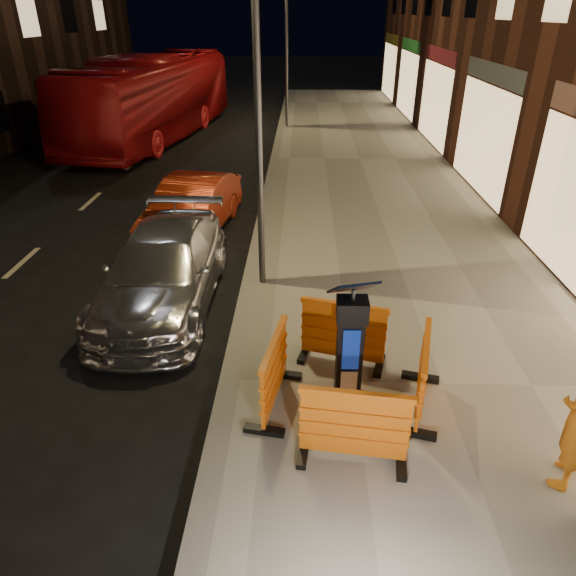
{
  "coord_description": "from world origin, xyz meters",
  "views": [
    {
      "loc": [
        0.99,
        -5.75,
        4.78
      ],
      "look_at": [
        0.8,
        1.0,
        1.1
      ],
      "focal_mm": 32.0,
      "sensor_mm": 36.0,
      "label": 1
    }
  ],
  "objects_px": {
    "barrier_back": "(343,333)",
    "car_silver": "(168,302)",
    "car_red": "(194,233)",
    "barrier_bldgside": "(422,375)",
    "bus_doubledecker": "(159,138)",
    "barrier_kerbside": "(274,373)",
    "barrier_front": "(354,427)",
    "parking_kiosk": "(350,349)"
  },
  "relations": [
    {
      "from": "barrier_back",
      "to": "barrier_bldgside",
      "type": "xyz_separation_m",
      "value": [
        0.95,
        -0.95,
        0.0
      ]
    },
    {
      "from": "car_red",
      "to": "bus_doubledecker",
      "type": "bearing_deg",
      "value": 117.47
    },
    {
      "from": "parking_kiosk",
      "to": "barrier_front",
      "type": "relative_size",
      "value": 1.4
    },
    {
      "from": "car_silver",
      "to": "barrier_back",
      "type": "bearing_deg",
      "value": -32.07
    },
    {
      "from": "barrier_kerbside",
      "to": "car_red",
      "type": "height_order",
      "value": "barrier_kerbside"
    },
    {
      "from": "barrier_kerbside",
      "to": "car_silver",
      "type": "height_order",
      "value": "barrier_kerbside"
    },
    {
      "from": "barrier_back",
      "to": "car_silver",
      "type": "height_order",
      "value": "barrier_back"
    },
    {
      "from": "barrier_bldgside",
      "to": "car_red",
      "type": "relative_size",
      "value": 0.32
    },
    {
      "from": "parking_kiosk",
      "to": "car_silver",
      "type": "distance_m",
      "value": 4.35
    },
    {
      "from": "barrier_front",
      "to": "barrier_back",
      "type": "bearing_deg",
      "value": 97.26
    },
    {
      "from": "parking_kiosk",
      "to": "bus_doubledecker",
      "type": "height_order",
      "value": "parking_kiosk"
    },
    {
      "from": "barrier_back",
      "to": "bus_doubledecker",
      "type": "height_order",
      "value": "bus_doubledecker"
    },
    {
      "from": "barrier_back",
      "to": "bus_doubledecker",
      "type": "distance_m",
      "value": 16.99
    },
    {
      "from": "barrier_back",
      "to": "parking_kiosk",
      "type": "bearing_deg",
      "value": -74.74
    },
    {
      "from": "barrier_front",
      "to": "barrier_bldgside",
      "type": "height_order",
      "value": "same"
    },
    {
      "from": "car_silver",
      "to": "bus_doubledecker",
      "type": "height_order",
      "value": "bus_doubledecker"
    },
    {
      "from": "barrier_back",
      "to": "car_red",
      "type": "height_order",
      "value": "barrier_back"
    },
    {
      "from": "barrier_back",
      "to": "car_red",
      "type": "relative_size",
      "value": 0.32
    },
    {
      "from": "parking_kiosk",
      "to": "barrier_kerbside",
      "type": "relative_size",
      "value": 1.4
    },
    {
      "from": "barrier_front",
      "to": "bus_doubledecker",
      "type": "relative_size",
      "value": 0.11
    },
    {
      "from": "car_silver",
      "to": "bus_doubledecker",
      "type": "distance_m",
      "value": 14.14
    },
    {
      "from": "barrier_front",
      "to": "car_red",
      "type": "relative_size",
      "value": 0.32
    },
    {
      "from": "barrier_kerbside",
      "to": "barrier_bldgside",
      "type": "distance_m",
      "value": 1.9
    },
    {
      "from": "barrier_bldgside",
      "to": "barrier_back",
      "type": "bearing_deg",
      "value": 59.26
    },
    {
      "from": "barrier_back",
      "to": "barrier_front",
      "type": "bearing_deg",
      "value": -74.74
    },
    {
      "from": "barrier_bldgside",
      "to": "bus_doubledecker",
      "type": "relative_size",
      "value": 0.11
    },
    {
      "from": "car_red",
      "to": "barrier_back",
      "type": "bearing_deg",
      "value": -49.75
    },
    {
      "from": "parking_kiosk",
      "to": "car_red",
      "type": "xyz_separation_m",
      "value": [
        -3.23,
        6.24,
        -1.05
      ]
    },
    {
      "from": "barrier_kerbside",
      "to": "car_red",
      "type": "relative_size",
      "value": 0.32
    },
    {
      "from": "bus_doubledecker",
      "to": "barrier_kerbside",
      "type": "bearing_deg",
      "value": -62.23
    },
    {
      "from": "car_red",
      "to": "barrier_bldgside",
      "type": "bearing_deg",
      "value": -47.35
    },
    {
      "from": "parking_kiosk",
      "to": "barrier_front",
      "type": "height_order",
      "value": "parking_kiosk"
    },
    {
      "from": "parking_kiosk",
      "to": "barrier_back",
      "type": "distance_m",
      "value": 1.03
    },
    {
      "from": "barrier_bldgside",
      "to": "car_red",
      "type": "distance_m",
      "value": 7.54
    },
    {
      "from": "barrier_back",
      "to": "barrier_kerbside",
      "type": "bearing_deg",
      "value": -119.74
    },
    {
      "from": "barrier_kerbside",
      "to": "car_silver",
      "type": "bearing_deg",
      "value": 46.9
    },
    {
      "from": "barrier_front",
      "to": "barrier_back",
      "type": "xyz_separation_m",
      "value": [
        0.0,
        1.9,
        0.0
      ]
    },
    {
      "from": "barrier_back",
      "to": "car_silver",
      "type": "bearing_deg",
      "value": 163.28
    },
    {
      "from": "barrier_back",
      "to": "car_silver",
      "type": "xyz_separation_m",
      "value": [
        -3.09,
        1.93,
        -0.65
      ]
    },
    {
      "from": "barrier_bldgside",
      "to": "car_red",
      "type": "xyz_separation_m",
      "value": [
        -4.18,
        6.24,
        -0.65
      ]
    },
    {
      "from": "parking_kiosk",
      "to": "barrier_front",
      "type": "bearing_deg",
      "value": -77.74
    },
    {
      "from": "parking_kiosk",
      "to": "barrier_bldgside",
      "type": "bearing_deg",
      "value": 12.26
    }
  ]
}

